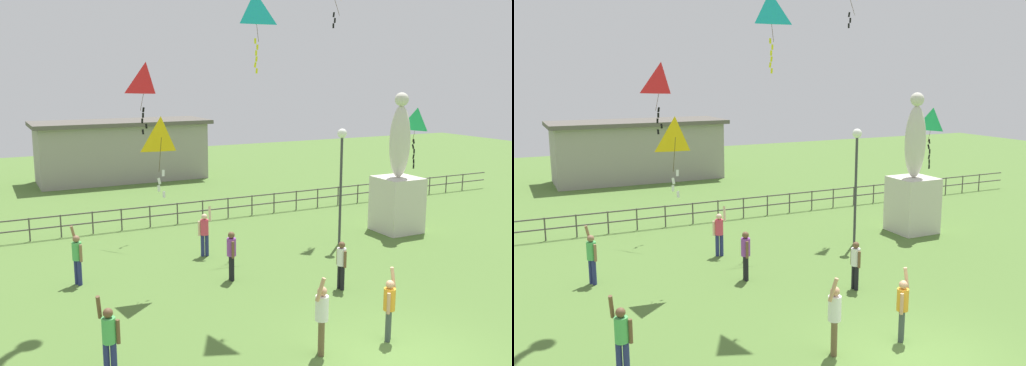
{
  "view_description": "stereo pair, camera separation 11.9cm",
  "coord_description": "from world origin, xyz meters",
  "views": [
    {
      "loc": [
        -8.63,
        -9.63,
        6.49
      ],
      "look_at": [
        -1.21,
        5.36,
        3.34
      ],
      "focal_mm": 40.1,
      "sensor_mm": 36.0,
      "label": 1
    },
    {
      "loc": [
        -8.53,
        -9.68,
        6.49
      ],
      "look_at": [
        -1.21,
        5.36,
        3.34
      ],
      "focal_mm": 40.1,
      "sensor_mm": 36.0,
      "label": 2
    }
  ],
  "objects": [
    {
      "name": "person_1",
      "position": [
        -6.38,
        2.07,
        0.95
      ],
      "size": [
        0.47,
        0.39,
        1.88
      ],
      "color": "navy",
      "rests_on": "ground_plane"
    },
    {
      "name": "ground_plane",
      "position": [
        0.0,
        0.0,
        0.0
      ],
      "size": [
        80.0,
        80.0,
        0.0
      ],
      "primitive_type": "plane",
      "color": "#517533"
    },
    {
      "name": "kite_6",
      "position": [
        -2.3,
        13.05,
        6.29
      ],
      "size": [
        1.05,
        1.13,
        2.83
      ],
      "color": "red"
    },
    {
      "name": "pavilion_building",
      "position": [
        -0.39,
        26.0,
        1.89
      ],
      "size": [
        10.73,
        4.23,
        3.74
      ],
      "color": "gray",
      "rests_on": "ground_plane"
    },
    {
      "name": "person_7",
      "position": [
        -1.69,
        0.93,
        0.99
      ],
      "size": [
        0.43,
        0.48,
        1.98
      ],
      "color": "brown",
      "rests_on": "ground_plane"
    },
    {
      "name": "statue_monument",
      "position": [
        7.1,
        8.76,
        1.86
      ],
      "size": [
        1.68,
        1.68,
        5.82
      ],
      "color": "beige",
      "rests_on": "ground_plane"
    },
    {
      "name": "waterfront_railing",
      "position": [
        -0.3,
        14.0,
        0.62
      ],
      "size": [
        36.04,
        0.06,
        0.95
      ],
      "color": "#4C4742",
      "rests_on": "ground_plane"
    },
    {
      "name": "person_0",
      "position": [
        -1.56,
        6.44,
        0.92
      ],
      "size": [
        0.3,
        0.48,
        1.61
      ],
      "color": "black",
      "rests_on": "ground_plane"
    },
    {
      "name": "kite_5",
      "position": [
        8.35,
        9.18,
        4.55
      ],
      "size": [
        0.6,
        1.03,
        2.6
      ],
      "color": "#1EB759"
    },
    {
      "name": "person_3",
      "position": [
        1.14,
        4.21,
        0.87
      ],
      "size": [
        0.28,
        0.46,
        1.52
      ],
      "color": "black",
      "rests_on": "ground_plane"
    },
    {
      "name": "kite_1",
      "position": [
        1.2,
        10.33,
        8.86
      ],
      "size": [
        1.09,
        0.57,
        3.02
      ],
      "color": "#19B2B2"
    },
    {
      "name": "person_2",
      "position": [
        0.2,
        0.81,
        0.92
      ],
      "size": [
        0.44,
        0.37,
        1.84
      ],
      "color": "#3F4C47",
      "rests_on": "ground_plane"
    },
    {
      "name": "person_6",
      "position": [
        -6.05,
        8.21,
        0.94
      ],
      "size": [
        0.31,
        0.51,
        1.88
      ],
      "color": "navy",
      "rests_on": "ground_plane"
    },
    {
      "name": "lamppost",
      "position": [
        3.86,
        8.25,
        3.28
      ],
      "size": [
        0.36,
        0.36,
        4.52
      ],
      "color": "#38383D",
      "rests_on": "ground_plane"
    },
    {
      "name": "person_5",
      "position": [
        -1.42,
        9.15,
        0.93
      ],
      "size": [
        0.48,
        0.36,
        1.86
      ],
      "color": "navy",
      "rests_on": "ground_plane"
    },
    {
      "name": "kite_7",
      "position": [
        -3.75,
        6.46,
        4.63
      ],
      "size": [
        0.83,
        0.91,
        2.42
      ],
      "color": "yellow"
    }
  ]
}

